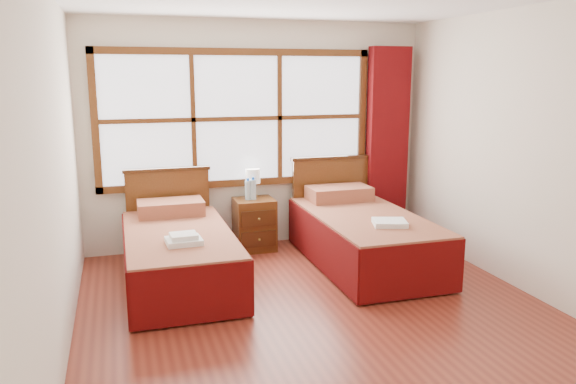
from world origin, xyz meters
name	(u,v)px	position (x,y,z in m)	size (l,w,h in m)	color
floor	(324,317)	(0.00, 0.00, 0.00)	(4.50, 4.50, 0.00)	maroon
wall_back	(258,135)	(0.00, 2.25, 1.30)	(4.00, 4.00, 0.00)	silver
wall_left	(54,178)	(-2.00, 0.00, 1.30)	(4.50, 4.50, 0.00)	silver
wall_right	(536,154)	(2.00, 0.00, 1.30)	(4.50, 4.50, 0.00)	silver
window	(237,119)	(-0.25, 2.21, 1.50)	(3.16, 0.06, 1.56)	white
curtain	(387,143)	(1.60, 2.11, 1.17)	(0.50, 0.16, 2.30)	#640A0C
bed_left	(178,252)	(-1.07, 1.20, 0.30)	(1.01, 2.03, 0.98)	#3C1F0C
bed_right	(362,235)	(0.88, 1.20, 0.31)	(1.06, 2.08, 1.03)	#3C1F0C
nightstand	(254,224)	(-0.11, 1.99, 0.30)	(0.45, 0.44, 0.60)	#582F13
towels_left	(184,239)	(-1.06, 0.74, 0.56)	(0.32, 0.29, 0.09)	white
towels_right	(390,223)	(0.93, 0.68, 0.57)	(0.38, 0.36, 0.05)	white
lamp	(253,177)	(-0.09, 2.13, 0.83)	(0.17, 0.17, 0.33)	gold
bottle_near	(248,190)	(-0.19, 1.99, 0.71)	(0.07, 0.07, 0.25)	#A8CAD9
bottle_far	(253,189)	(-0.13, 1.98, 0.72)	(0.07, 0.07, 0.26)	#A8CAD9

